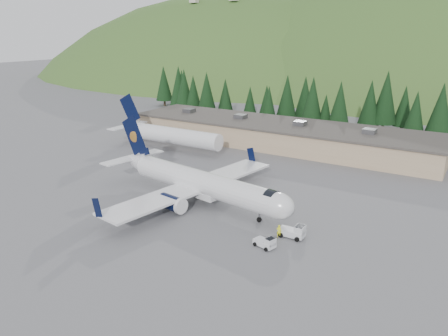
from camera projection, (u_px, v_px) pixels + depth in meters
ground at (203, 203)px, 66.58m from camera, size 600.00×600.00×0.00m
airliner at (198, 183)px, 66.28m from camera, size 34.99×32.98×11.62m
second_airliner at (165, 134)px, 95.84m from camera, size 27.50×11.00×10.05m
baggage_tug_a at (294, 232)px, 55.41m from camera, size 3.32×2.04×1.76m
baggage_tug_b at (266, 243)px, 52.88m from camera, size 2.98×2.20×1.45m
terminal_building at (279, 134)px, 99.14m from camera, size 71.00×17.00×6.10m
ramp_worker at (279, 231)px, 55.41m from camera, size 0.73×0.59×1.73m
tree_line at (317, 99)px, 116.39m from camera, size 113.30×18.64×14.25m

